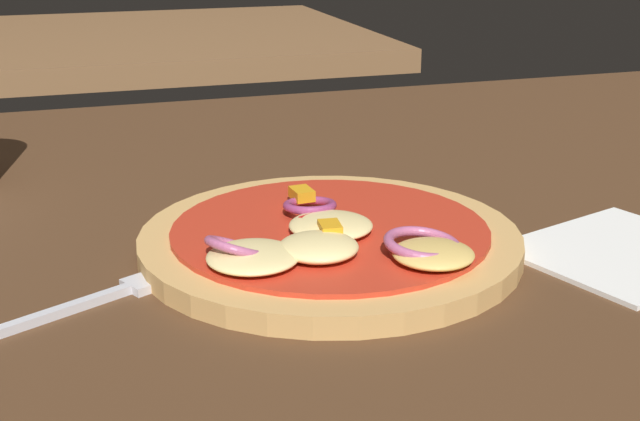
# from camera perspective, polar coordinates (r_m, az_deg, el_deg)

# --- Properties ---
(dining_table) EXTENTS (1.33, 0.89, 0.04)m
(dining_table) POSITION_cam_1_polar(r_m,az_deg,el_deg) (0.57, 5.20, -3.31)
(dining_table) COLOR #4C301C
(dining_table) RESTS_ON ground
(pizza) EXTENTS (0.23, 0.23, 0.03)m
(pizza) POSITION_cam_1_polar(r_m,az_deg,el_deg) (0.53, 0.67, -1.95)
(pizza) COLOR tan
(pizza) RESTS_ON dining_table
(fork) EXTENTS (0.16, 0.09, 0.01)m
(fork) POSITION_cam_1_polar(r_m,az_deg,el_deg) (0.48, -15.41, -5.97)
(fork) COLOR silver
(fork) RESTS_ON dining_table
(napkin) EXTENTS (0.15, 0.14, 0.00)m
(napkin) POSITION_cam_1_polar(r_m,az_deg,el_deg) (0.56, 19.25, -2.58)
(napkin) COLOR white
(napkin) RESTS_ON dining_table
(background_table) EXTENTS (0.85, 0.61, 0.04)m
(background_table) POSITION_cam_1_polar(r_m,az_deg,el_deg) (1.51, -13.70, 10.52)
(background_table) COLOR brown
(background_table) RESTS_ON ground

